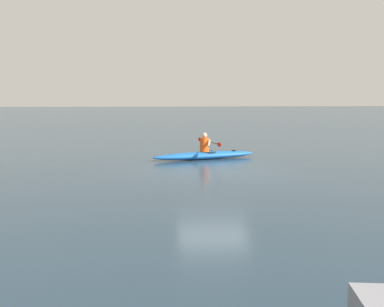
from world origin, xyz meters
name	(u,v)px	position (x,y,z in m)	size (l,w,h in m)	color
ground_plane	(213,170)	(0.00, 0.00, 0.00)	(160.00, 160.00, 0.00)	#233847
kayak	(205,155)	(0.03, -2.79, 0.16)	(4.45, 1.86, 0.32)	#1959A5
kayaker	(205,144)	(0.03, -2.79, 0.65)	(0.75, 2.39, 0.79)	#E04C14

